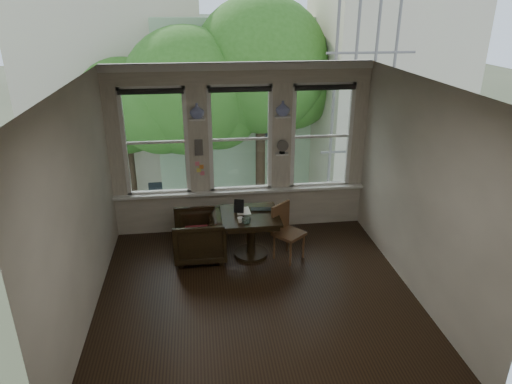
{
  "coord_description": "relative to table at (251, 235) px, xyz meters",
  "views": [
    {
      "loc": [
        -0.72,
        -5.42,
        3.89
      ],
      "look_at": [
        0.1,
        0.9,
        1.25
      ],
      "focal_mm": 32.0,
      "sensor_mm": 36.0,
      "label": 1
    }
  ],
  "objects": [
    {
      "name": "drinking_glass",
      "position": [
        -0.11,
        -0.33,
        0.43
      ],
      "size": [
        0.15,
        0.15,
        0.11
      ],
      "primitive_type": "imported",
      "rotation": [
        0.0,
        0.0,
        0.12
      ],
      "color": "white",
      "rests_on": "table"
    },
    {
      "name": "desk_fan",
      "position": [
        0.67,
        0.96,
        1.16
      ],
      "size": [
        0.2,
        0.2,
        0.24
      ],
      "primitive_type": null,
      "color": "#59544F",
      "rests_on": "ground"
    },
    {
      "name": "wall_back",
      "position": [
        -0.05,
        1.08,
        1.12
      ],
      "size": [
        4.5,
        0.0,
        4.5
      ],
      "primitive_type": "plane",
      "rotation": [
        1.57,
        0.0,
        0.0
      ],
      "color": "beige",
      "rests_on": "ground"
    },
    {
      "name": "wall_front",
      "position": [
        -0.05,
        -3.42,
        1.12
      ],
      "size": [
        4.5,
        0.0,
        4.5
      ],
      "primitive_type": "plane",
      "rotation": [
        -1.57,
        0.0,
        0.0
      ],
      "color": "beige",
      "rests_on": "ground"
    },
    {
      "name": "shelf_left",
      "position": [
        -0.78,
        0.98,
        1.73
      ],
      "size": [
        0.26,
        0.16,
        0.03
      ],
      "primitive_type": "cube",
      "color": "white",
      "rests_on": "ground"
    },
    {
      "name": "vase_left",
      "position": [
        -0.78,
        0.98,
        1.86
      ],
      "size": [
        0.24,
        0.24,
        0.25
      ],
      "primitive_type": "imported",
      "color": "white",
      "rests_on": "shelf_left"
    },
    {
      "name": "table",
      "position": [
        0.0,
        0.0,
        0.0
      ],
      "size": [
        0.9,
        0.9,
        0.75
      ],
      "primitive_type": null,
      "color": "black",
      "rests_on": "ground"
    },
    {
      "name": "vase_right",
      "position": [
        0.67,
        0.98,
        1.86
      ],
      "size": [
        0.24,
        0.24,
        0.25
      ],
      "primitive_type": "imported",
      "color": "white",
      "rests_on": "shelf_right"
    },
    {
      "name": "window_left",
      "position": [
        -1.5,
        1.08,
        1.32
      ],
      "size": [
        1.1,
        0.12,
        1.9
      ],
      "primitive_type": null,
      "color": "white",
      "rests_on": "ground"
    },
    {
      "name": "papers",
      "position": [
        -0.11,
        0.14,
        0.38
      ],
      "size": [
        0.23,
        0.31,
        0.0
      ],
      "primitive_type": "cube",
      "rotation": [
        0.0,
        0.0,
        0.04
      ],
      "color": "silver",
      "rests_on": "table"
    },
    {
      "name": "window_center",
      "position": [
        -0.05,
        1.08,
        1.32
      ],
      "size": [
        1.1,
        0.12,
        1.9
      ],
      "primitive_type": null,
      "color": "white",
      "rests_on": "ground"
    },
    {
      "name": "cushion_red",
      "position": [
        -0.84,
        0.04,
        0.08
      ],
      "size": [
        0.45,
        0.45,
        0.06
      ],
      "primitive_type": "cube",
      "color": "maroon",
      "rests_on": "armchair_left"
    },
    {
      "name": "ground",
      "position": [
        -0.05,
        -1.17,
        -0.38
      ],
      "size": [
        4.5,
        4.5,
        0.0
      ],
      "primitive_type": "plane",
      "color": "black",
      "rests_on": "ground"
    },
    {
      "name": "intercom",
      "position": [
        -0.78,
        1.01,
        1.23
      ],
      "size": [
        0.14,
        0.06,
        0.28
      ],
      "primitive_type": "cube",
      "color": "#59544F",
      "rests_on": "ground"
    },
    {
      "name": "tablet",
      "position": [
        -0.18,
        0.11,
        0.48
      ],
      "size": [
        0.17,
        0.11,
        0.22
      ],
      "primitive_type": "cube",
      "rotation": [
        -0.26,
        0.0,
        -0.24
      ],
      "color": "black",
      "rests_on": "table"
    },
    {
      "name": "shelf_right",
      "position": [
        0.67,
        0.98,
        1.73
      ],
      "size": [
        0.26,
        0.16,
        0.03
      ],
      "primitive_type": "cube",
      "color": "white",
      "rests_on": "ground"
    },
    {
      "name": "laptop",
      "position": [
        0.18,
        0.08,
        0.39
      ],
      "size": [
        0.36,
        0.26,
        0.03
      ],
      "primitive_type": "imported",
      "rotation": [
        0.0,
        0.0,
        -0.12
      ],
      "color": "black",
      "rests_on": "table"
    },
    {
      "name": "ceiling",
      "position": [
        -0.05,
        -1.17,
        2.62
      ],
      "size": [
        4.5,
        4.5,
        0.0
      ],
      "primitive_type": "plane",
      "rotation": [
        3.14,
        0.0,
        0.0
      ],
      "color": "silver",
      "rests_on": "ground"
    },
    {
      "name": "mug",
      "position": [
        -0.2,
        -0.27,
        0.42
      ],
      "size": [
        0.12,
        0.12,
        0.09
      ],
      "primitive_type": "imported",
      "rotation": [
        0.0,
        0.0,
        0.31
      ],
      "color": "white",
      "rests_on": "table"
    },
    {
      "name": "window_right",
      "position": [
        1.4,
        1.08,
        1.32
      ],
      "size": [
        1.1,
        0.12,
        1.9
      ],
      "primitive_type": null,
      "color": "white",
      "rests_on": "ground"
    },
    {
      "name": "armchair_left",
      "position": [
        -0.84,
        0.04,
        0.01
      ],
      "size": [
        0.85,
        0.82,
        0.77
      ],
      "primitive_type": "imported",
      "rotation": [
        0.0,
        0.0,
        -1.57
      ],
      "color": "black",
      "rests_on": "ground"
    },
    {
      "name": "sticky_notes",
      "position": [
        -0.78,
        1.02,
        0.88
      ],
      "size": [
        0.16,
        0.01,
        0.24
      ],
      "primitive_type": null,
      "color": "pink",
      "rests_on": "ground"
    },
    {
      "name": "wall_left",
      "position": [
        -2.3,
        -1.17,
        1.12
      ],
      "size": [
        0.0,
        4.5,
        4.5
      ],
      "primitive_type": "plane",
      "rotation": [
        1.57,
        0.0,
        1.57
      ],
      "color": "beige",
      "rests_on": "ground"
    },
    {
      "name": "side_chair_right",
      "position": [
        0.6,
        -0.18,
        0.09
      ],
      "size": [
        0.59,
        0.59,
        0.92
      ],
      "primitive_type": null,
      "rotation": [
        0.0,
        0.0,
        0.7
      ],
      "color": "#4B281A",
      "rests_on": "ground"
    },
    {
      "name": "wall_right",
      "position": [
        2.2,
        -1.17,
        1.12
      ],
      "size": [
        0.0,
        4.5,
        4.5
      ],
      "primitive_type": "plane",
      "rotation": [
        1.57,
        0.0,
        -1.57
      ],
      "color": "beige",
      "rests_on": "ground"
    }
  ]
}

